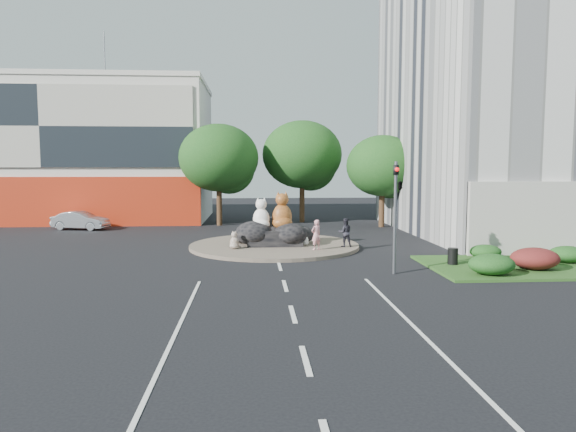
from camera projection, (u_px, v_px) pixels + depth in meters
name	position (u px, v px, depth m)	size (l,w,h in m)	color
ground	(285.00, 286.00, 20.55)	(120.00, 120.00, 0.00)	black
roundabout_island	(274.00, 246.00, 30.47)	(10.00, 10.00, 0.20)	brown
rock_plinth	(274.00, 237.00, 30.42)	(3.20, 2.60, 0.90)	black
shophouse_block	(67.00, 152.00, 46.45)	(25.20, 12.30, 17.40)	beige
grass_verge	(533.00, 266.00, 24.34)	(10.00, 6.00, 0.12)	#274918
tree_left	(220.00, 161.00, 41.70)	(6.46, 6.46, 8.27)	#382314
tree_mid	(303.00, 158.00, 44.13)	(6.84, 6.84, 8.76)	#382314
tree_right	(383.00, 169.00, 40.66)	(5.70, 5.70, 7.30)	#382314
hedge_near_green	(492.00, 264.00, 22.10)	(2.00, 1.60, 0.90)	#133D14
hedge_red	(535.00, 259.00, 23.26)	(2.20, 1.76, 0.99)	#551816
hedge_mid_green	(567.00, 254.00, 24.93)	(1.80, 1.44, 0.81)	#133D14
hedge_back_green	(485.00, 252.00, 25.99)	(1.60, 1.28, 0.72)	#133D14
traffic_light	(398.00, 193.00, 22.54)	(0.44, 1.24, 5.00)	#595B60
street_lamp	(502.00, 171.00, 28.94)	(2.34, 0.22, 8.06)	#595B60
cat_white	(261.00, 214.00, 30.04)	(1.13, 0.98, 1.89)	white
cat_tabby	(282.00, 210.00, 30.24)	(1.34, 1.16, 2.24)	#AC5923
kitten_calico	(234.00, 240.00, 28.68)	(0.61, 0.53, 1.01)	silver
kitten_white	(305.00, 238.00, 30.09)	(0.47, 0.41, 0.79)	white
pedestrian_pink	(316.00, 235.00, 28.28)	(0.61, 0.40, 1.67)	pink
pedestrian_dark	(345.00, 232.00, 29.35)	(0.80, 0.63, 1.65)	#23212A
parked_car	(81.00, 221.00, 39.17)	(1.48, 4.24, 1.40)	#B6B9BE
litter_bin	(453.00, 256.00, 24.48)	(0.48, 0.48, 0.78)	black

